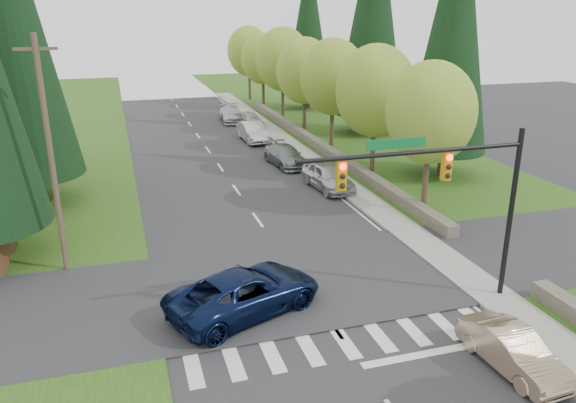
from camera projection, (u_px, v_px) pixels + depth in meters
name	position (u px, v px, depth m)	size (l,w,h in m)	color
ground	(387.00, 402.00, 16.39)	(120.00, 120.00, 0.00)	#28282B
grass_east	(427.00, 177.00, 38.04)	(14.00, 110.00, 0.06)	#274F15
grass_west	(9.00, 216.00, 30.84)	(14.00, 110.00, 0.06)	#274F15
cross_street	(301.00, 281.00, 23.61)	(120.00, 8.00, 0.10)	#28282B
sidewalk_east	(333.00, 176.00, 38.14)	(1.80, 80.00, 0.13)	gray
curb_east	(321.00, 177.00, 37.91)	(0.20, 80.00, 0.13)	gray
stone_wall_north	(317.00, 144.00, 45.74)	(0.70, 40.00, 0.70)	#4C4438
traffic_signal	(449.00, 183.00, 20.02)	(8.70, 0.37, 6.80)	black
utility_pole	(51.00, 156.00, 22.91)	(1.60, 0.24, 10.00)	#473828
decid_tree_0	(431.00, 113.00, 29.74)	(4.80, 4.80, 8.37)	#38281C
decid_tree_1	(376.00, 91.00, 36.02)	(5.20, 5.20, 8.80)	#38281C
decid_tree_2	(333.00, 77.00, 42.24)	(5.00, 5.00, 8.82)	#38281C
decid_tree_3	(305.00, 71.00, 48.68)	(5.00, 5.00, 8.55)	#38281C
decid_tree_4	(283.00, 59.00, 54.90)	(5.40, 5.40, 9.18)	#38281C
decid_tree_5	(263.00, 59.00, 61.34)	(4.80, 4.80, 8.30)	#38281C
decid_tree_6	(249.00, 51.00, 67.58)	(5.20, 5.20, 8.86)	#38281C
conifer_e_a	(454.00, 26.00, 35.11)	(5.44, 5.44, 17.80)	#38281C
conifer_e_b	(373.00, 8.00, 47.70)	(6.12, 6.12, 19.80)	#38281C
conifer_e_c	(309.00, 23.00, 60.56)	(5.10, 5.10, 16.80)	#38281C
sedan_champagne	(513.00, 350.00, 17.70)	(1.40, 4.02, 1.32)	tan
suv_navy	(245.00, 292.00, 20.97)	(2.77, 6.01, 1.67)	#0A1536
parked_car_a	(328.00, 176.00, 35.32)	(1.93, 4.81, 1.64)	#B9B8BE
parked_car_b	(286.00, 156.00, 40.66)	(2.00, 4.92, 1.43)	gray
parked_car_c	(253.00, 132.00, 47.90)	(1.71, 4.90, 1.62)	silver
parked_car_d	(251.00, 119.00, 54.35)	(1.57, 3.91, 1.33)	silver
parked_car_e	(231.00, 114.00, 56.14)	(2.09, 5.13, 1.49)	#AEAEB3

